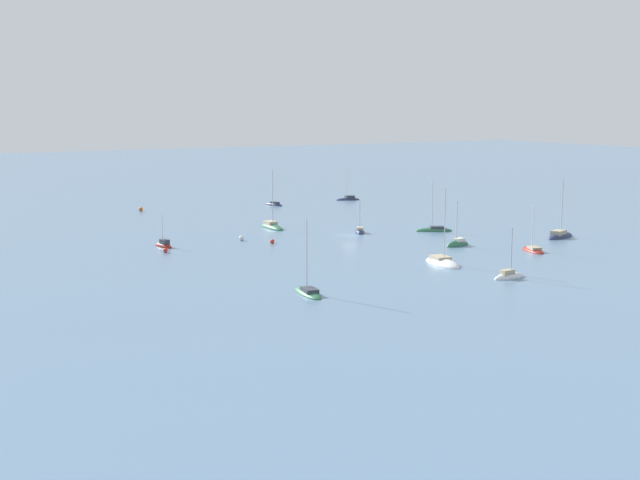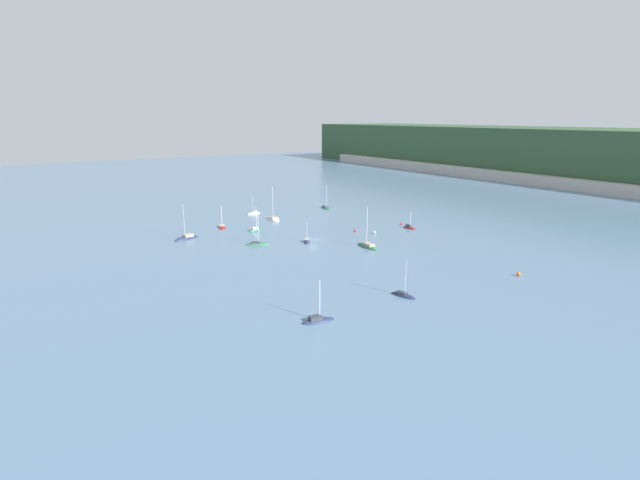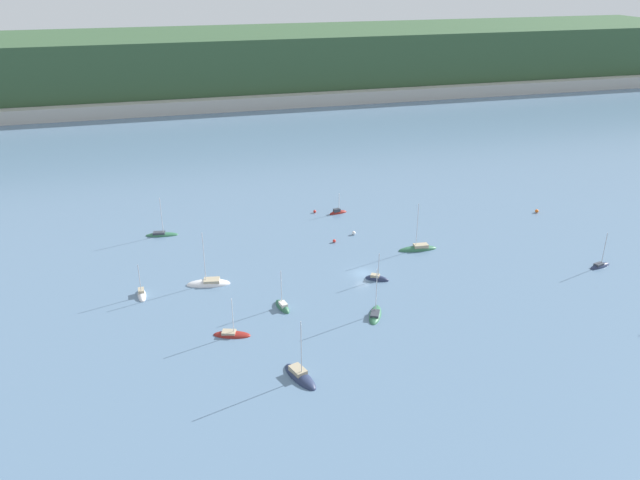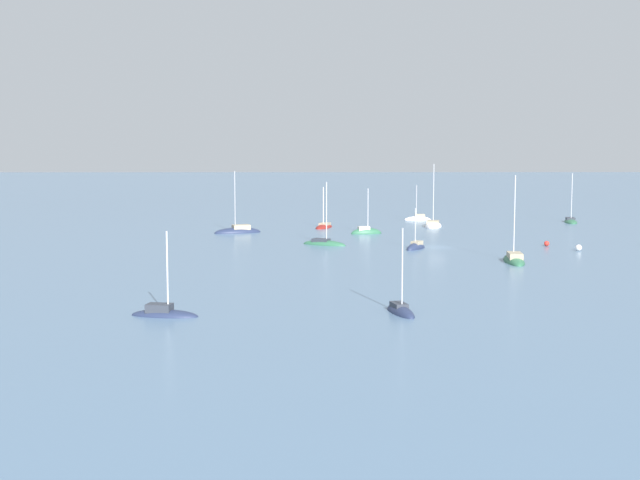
# 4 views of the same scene
# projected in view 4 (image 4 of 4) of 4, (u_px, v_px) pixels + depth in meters

# --- Properties ---
(ground_plane) EXTENTS (600.00, 600.00, 0.00)m
(ground_plane) POSITION_uv_depth(u_px,v_px,m) (437.00, 247.00, 125.56)
(ground_plane) COLOR slate
(sailboat_0) EXTENTS (8.76, 2.94, 11.59)m
(sailboat_0) POSITION_uv_depth(u_px,v_px,m) (514.00, 261.00, 110.51)
(sailboat_0) COLOR #2D6647
(sailboat_0) RESTS_ON ground_plane
(sailboat_1) EXTENTS (3.02, 6.22, 7.88)m
(sailboat_1) POSITION_uv_depth(u_px,v_px,m) (164.00, 314.00, 76.43)
(sailboat_1) COLOR #232D4C
(sailboat_1) RESTS_ON ground_plane
(sailboat_3) EXTENTS (4.86, 6.95, 9.78)m
(sailboat_3) POSITION_uv_depth(u_px,v_px,m) (324.00, 244.00, 128.45)
(sailboat_3) COLOR #2D6647
(sailboat_3) RESTS_ON ground_plane
(sailboat_4) EXTENTS (6.71, 4.12, 7.66)m
(sailboat_4) POSITION_uv_depth(u_px,v_px,m) (324.00, 227.00, 153.72)
(sailboat_4) COLOR maroon
(sailboat_4) RESTS_ON ground_plane
(sailboat_5) EXTENTS (2.66, 5.31, 8.30)m
(sailboat_5) POSITION_uv_depth(u_px,v_px,m) (366.00, 233.00, 143.71)
(sailboat_5) COLOR #2D6647
(sailboat_5) RESTS_ON ground_plane
(sailboat_6) EXTENTS (5.77, 2.90, 8.15)m
(sailboat_6) POSITION_uv_depth(u_px,v_px,m) (401.00, 312.00, 77.72)
(sailboat_6) COLOR #232D4C
(sailboat_6) RESTS_ON ground_plane
(sailboat_7) EXTENTS (4.93, 8.16, 10.95)m
(sailboat_7) POSITION_uv_depth(u_px,v_px,m) (238.00, 232.00, 145.27)
(sailboat_7) COLOR #232D4C
(sailboat_7) RESTS_ON ground_plane
(sailboat_8) EXTENTS (1.75, 5.18, 7.37)m
(sailboat_8) POSITION_uv_depth(u_px,v_px,m) (418.00, 220.00, 168.23)
(sailboat_8) COLOR silver
(sailboat_8) RESTS_ON ground_plane
(sailboat_9) EXTENTS (8.80, 4.37, 11.85)m
(sailboat_9) POSITION_uv_depth(u_px,v_px,m) (433.00, 226.00, 155.72)
(sailboat_9) COLOR silver
(sailboat_9) RESTS_ON ground_plane
(sailboat_10) EXTENTS (7.65, 3.37, 9.66)m
(sailboat_10) POSITION_uv_depth(u_px,v_px,m) (571.00, 222.00, 163.79)
(sailboat_10) COLOR #2D6647
(sailboat_10) RESTS_ON ground_plane
(sailboat_11) EXTENTS (4.87, 3.88, 6.58)m
(sailboat_11) POSITION_uv_depth(u_px,v_px,m) (416.00, 248.00, 123.67)
(sailboat_11) COLOR #232D4C
(sailboat_11) RESTS_ON ground_plane
(mooring_buoy_0) EXTENTS (0.86, 0.86, 0.86)m
(mooring_buoy_0) POSITION_uv_depth(u_px,v_px,m) (579.00, 248.00, 121.45)
(mooring_buoy_0) COLOR white
(mooring_buoy_0) RESTS_ON ground_plane
(mooring_buoy_2) EXTENTS (0.74, 0.74, 0.74)m
(mooring_buoy_2) POSITION_uv_depth(u_px,v_px,m) (547.00, 244.00, 126.91)
(mooring_buoy_2) COLOR red
(mooring_buoy_2) RESTS_ON ground_plane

